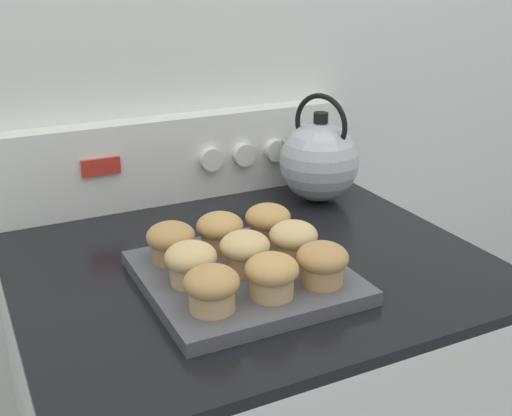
# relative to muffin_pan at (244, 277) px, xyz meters

# --- Properties ---
(wall_back) EXTENTS (8.00, 0.05, 2.40)m
(wall_back) POSITION_rel_muffin_pan_xyz_m (0.04, 0.45, 0.26)
(wall_back) COLOR silver
(wall_back) RESTS_ON ground_plane
(control_panel) EXTENTS (0.74, 0.07, 0.17)m
(control_panel) POSITION_rel_muffin_pan_xyz_m (0.05, 0.40, 0.08)
(control_panel) COLOR silver
(control_panel) RESTS_ON stove_range
(muffin_pan) EXTENTS (0.30, 0.30, 0.02)m
(muffin_pan) POSITION_rel_muffin_pan_xyz_m (0.00, 0.00, 0.00)
(muffin_pan) COLOR #4C4C51
(muffin_pan) RESTS_ON stove_range
(muffin_r0_c0) EXTENTS (0.08, 0.08, 0.06)m
(muffin_r0_c0) POSITION_rel_muffin_pan_xyz_m (-0.09, -0.08, 0.04)
(muffin_r0_c0) COLOR tan
(muffin_r0_c0) RESTS_ON muffin_pan
(muffin_r0_c1) EXTENTS (0.08, 0.08, 0.06)m
(muffin_r0_c1) POSITION_rel_muffin_pan_xyz_m (0.00, -0.09, 0.04)
(muffin_r0_c1) COLOR tan
(muffin_r0_c1) RESTS_ON muffin_pan
(muffin_r0_c2) EXTENTS (0.08, 0.08, 0.06)m
(muffin_r0_c2) POSITION_rel_muffin_pan_xyz_m (0.09, -0.09, 0.04)
(muffin_r0_c2) COLOR tan
(muffin_r0_c2) RESTS_ON muffin_pan
(muffin_r1_c0) EXTENTS (0.08, 0.08, 0.06)m
(muffin_r1_c0) POSITION_rel_muffin_pan_xyz_m (-0.08, 0.00, 0.04)
(muffin_r1_c0) COLOR tan
(muffin_r1_c0) RESTS_ON muffin_pan
(muffin_r1_c1) EXTENTS (0.08, 0.08, 0.06)m
(muffin_r1_c1) POSITION_rel_muffin_pan_xyz_m (0.00, 0.00, 0.04)
(muffin_r1_c1) COLOR tan
(muffin_r1_c1) RESTS_ON muffin_pan
(muffin_r1_c2) EXTENTS (0.08, 0.08, 0.06)m
(muffin_r1_c2) POSITION_rel_muffin_pan_xyz_m (0.09, 0.00, 0.04)
(muffin_r1_c2) COLOR tan
(muffin_r1_c2) RESTS_ON muffin_pan
(muffin_r2_c0) EXTENTS (0.08, 0.08, 0.06)m
(muffin_r2_c0) POSITION_rel_muffin_pan_xyz_m (-0.09, 0.08, 0.04)
(muffin_r2_c0) COLOR #A37A4C
(muffin_r2_c0) RESTS_ON muffin_pan
(muffin_r2_c1) EXTENTS (0.08, 0.08, 0.06)m
(muffin_r2_c1) POSITION_rel_muffin_pan_xyz_m (-0.00, 0.09, 0.04)
(muffin_r2_c1) COLOR tan
(muffin_r2_c1) RESTS_ON muffin_pan
(muffin_r2_c2) EXTENTS (0.08, 0.08, 0.06)m
(muffin_r2_c2) POSITION_rel_muffin_pan_xyz_m (0.09, 0.09, 0.04)
(muffin_r2_c2) COLOR #A37A4C
(muffin_r2_c2) RESTS_ON muffin_pan
(tea_kettle) EXTENTS (0.16, 0.19, 0.22)m
(tea_kettle) POSITION_rel_muffin_pan_xyz_m (0.29, 0.27, 0.07)
(tea_kettle) COLOR #ADAFB5
(tea_kettle) RESTS_ON stove_range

